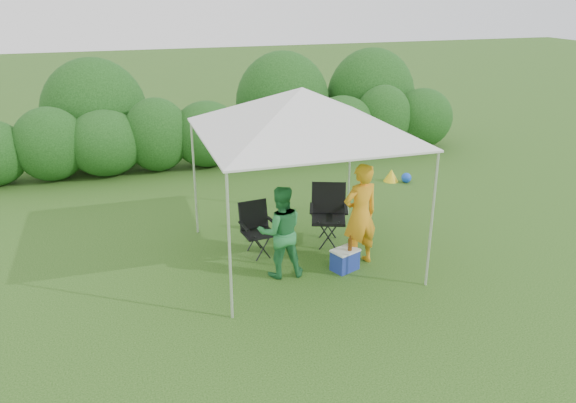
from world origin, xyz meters
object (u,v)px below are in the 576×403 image
object	(u,v)px
chair_left	(256,225)
man	(360,215)
cooler	(345,260)
chair_right	(328,210)
woman	(281,232)
canopy	(302,111)

from	to	relation	value
chair_left	man	size ratio (longest dim) A/B	0.53
man	cooler	world-z (taller)	man
chair_left	chair_right	bearing A→B (deg)	-4.19
woman	cooler	distance (m)	1.18
canopy	man	xyz separation A→B (m)	(0.82, -0.51, -1.61)
canopy	cooler	world-z (taller)	canopy
man	woman	world-z (taller)	man
canopy	man	size ratio (longest dim) A/B	1.82
chair_left	canopy	bearing A→B (deg)	-34.62
chair_right	woman	distance (m)	1.49
chair_right	chair_left	bearing A→B (deg)	-156.75
chair_left	woman	bearing A→B (deg)	-86.32
canopy	cooler	xyz separation A→B (m)	(0.52, -0.67, -2.29)
chair_right	cooler	distance (m)	1.17
canopy	man	world-z (taller)	canopy
cooler	chair_left	bearing A→B (deg)	117.42
woman	chair_right	bearing A→B (deg)	-135.32
canopy	man	bearing A→B (deg)	-31.57
chair_right	man	size ratio (longest dim) A/B	0.62
woman	cooler	xyz separation A→B (m)	(1.02, -0.15, -0.56)
chair_left	cooler	bearing A→B (deg)	-47.62
man	cooler	size ratio (longest dim) A/B	3.40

